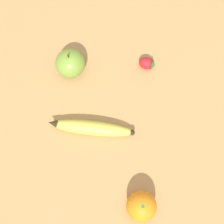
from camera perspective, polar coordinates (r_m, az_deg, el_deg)
The scene contains 5 objects.
ground_plane at distance 0.87m, azimuth 6.01°, elevation -1.10°, with size 3.00×3.00×0.00m, color tan.
banana at distance 0.84m, azimuth -3.81°, elevation -2.92°, with size 0.14×0.22×0.04m.
orange at distance 0.79m, azimuth 5.41°, elevation -16.80°, with size 0.08×0.08×0.08m.
strawberry at distance 0.91m, azimuth 6.50°, elevation 8.81°, with size 0.05×0.06×0.03m.
apple at distance 0.89m, azimuth -7.63°, elevation 8.83°, with size 0.08×0.08×0.09m.
Camera 1 is at (-0.18, 0.17, 0.83)m, focal length 50.00 mm.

